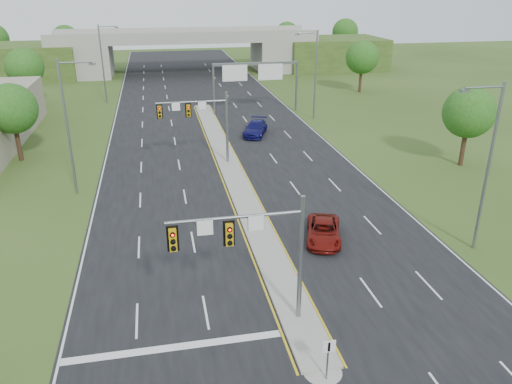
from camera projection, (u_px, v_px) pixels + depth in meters
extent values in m
plane|color=#2F491A|center=(298.00, 318.00, 26.15)|extent=(240.00, 240.00, 0.00)
cube|color=black|center=(215.00, 135.00, 57.79)|extent=(24.00, 160.00, 0.02)
cube|color=gray|center=(231.00, 169.00, 46.91)|extent=(2.00, 54.00, 0.16)
cone|color=gray|center=(323.00, 370.00, 22.50)|extent=(2.00, 2.00, 0.16)
cube|color=gold|center=(219.00, 171.00, 46.72)|extent=(0.12, 54.00, 0.01)
cube|color=gold|center=(243.00, 169.00, 47.15)|extent=(0.12, 54.00, 0.01)
cube|color=silver|center=(110.00, 141.00, 55.62)|extent=(0.12, 160.00, 0.01)
cube|color=silver|center=(313.00, 129.00, 59.95)|extent=(0.12, 160.00, 0.01)
cube|color=silver|center=(174.00, 347.00, 24.05)|extent=(10.50, 0.50, 0.01)
cylinder|color=slate|center=(300.00, 261.00, 24.80)|extent=(0.24, 0.24, 7.00)
cylinder|color=slate|center=(235.00, 217.00, 23.16)|extent=(6.50, 0.16, 0.16)
cube|color=#C3950C|center=(229.00, 235.00, 23.17)|extent=(0.35, 0.25, 1.10)
cube|color=#C3950C|center=(173.00, 240.00, 22.69)|extent=(0.35, 0.25, 1.10)
cube|color=black|center=(229.00, 233.00, 23.29)|extent=(0.55, 0.04, 1.30)
cube|color=black|center=(173.00, 239.00, 22.82)|extent=(0.55, 0.04, 1.30)
sphere|color=#FF0C05|center=(230.00, 229.00, 22.91)|extent=(0.20, 0.20, 0.20)
sphere|color=#FF0C05|center=(173.00, 234.00, 22.44)|extent=(0.20, 0.20, 0.20)
cube|color=white|center=(205.00, 228.00, 22.94)|extent=(0.75, 0.04, 0.75)
cube|color=white|center=(256.00, 223.00, 23.39)|extent=(0.75, 0.04, 0.75)
cylinder|color=slate|center=(227.00, 128.00, 47.40)|extent=(0.24, 0.24, 7.00)
cylinder|color=slate|center=(191.00, 102.00, 45.76)|extent=(6.50, 0.16, 0.16)
cube|color=#C3950C|center=(188.00, 111.00, 45.76)|extent=(0.35, 0.25, 1.10)
cube|color=#C3950C|center=(160.00, 112.00, 45.29)|extent=(0.35, 0.25, 1.10)
cube|color=black|center=(188.00, 110.00, 45.89)|extent=(0.55, 0.04, 1.30)
cube|color=black|center=(160.00, 112.00, 45.41)|extent=(0.55, 0.04, 1.30)
sphere|color=#FF0C05|center=(188.00, 107.00, 45.51)|extent=(0.20, 0.20, 0.20)
sphere|color=#FF0C05|center=(159.00, 109.00, 45.03)|extent=(0.20, 0.20, 0.20)
cube|color=white|center=(176.00, 107.00, 45.54)|extent=(0.75, 0.04, 0.75)
cube|color=white|center=(202.00, 105.00, 45.98)|extent=(0.75, 0.04, 0.75)
cylinder|color=slate|center=(327.00, 361.00, 21.66)|extent=(0.08, 0.08, 2.20)
cube|color=white|center=(329.00, 347.00, 21.31)|extent=(0.60, 0.04, 0.60)
cube|color=black|center=(329.00, 347.00, 21.28)|extent=(0.10, 0.02, 0.45)
cylinder|color=slate|center=(214.00, 90.00, 65.78)|extent=(0.28, 0.28, 6.60)
cylinder|color=slate|center=(296.00, 86.00, 67.85)|extent=(0.28, 0.28, 6.60)
cube|color=slate|center=(256.00, 64.00, 65.58)|extent=(11.50, 0.35, 0.35)
cube|color=#0B5317|center=(235.00, 73.00, 65.30)|extent=(3.20, 0.08, 2.00)
cube|color=#0B5317|center=(270.00, 72.00, 66.18)|extent=(3.20, 0.08, 2.00)
cube|color=silver|center=(235.00, 73.00, 65.25)|extent=(3.30, 0.03, 2.10)
cube|color=silver|center=(271.00, 72.00, 66.13)|extent=(3.30, 0.03, 2.10)
cube|color=gray|center=(96.00, 59.00, 94.19)|extent=(6.00, 12.00, 6.00)
cube|color=gray|center=(271.00, 55.00, 100.43)|extent=(6.00, 12.00, 6.00)
cube|color=#2F491A|center=(22.00, 61.00, 91.80)|extent=(20.00, 14.00, 6.00)
cube|color=#2F491A|center=(332.00, 53.00, 102.82)|extent=(20.00, 14.00, 6.00)
cube|color=gray|center=(185.00, 38.00, 95.92)|extent=(50.00, 12.00, 1.20)
cube|color=gray|center=(187.00, 35.00, 90.27)|extent=(50.00, 0.40, 0.90)
cube|color=gray|center=(183.00, 30.00, 100.76)|extent=(50.00, 0.40, 0.90)
cylinder|color=slate|center=(68.00, 130.00, 39.63)|extent=(0.20, 0.20, 11.00)
cylinder|color=slate|center=(75.00, 62.00, 37.85)|extent=(2.50, 0.12, 0.12)
cube|color=slate|center=(92.00, 64.00, 38.14)|extent=(0.50, 0.25, 0.18)
cylinder|color=slate|center=(103.00, 65.00, 71.27)|extent=(0.20, 0.20, 11.00)
cylinder|color=slate|center=(107.00, 27.00, 69.49)|extent=(2.50, 0.12, 0.12)
cube|color=slate|center=(117.00, 27.00, 69.77)|extent=(0.50, 0.25, 0.18)
cylinder|color=slate|center=(488.00, 170.00, 31.03)|extent=(0.20, 0.20, 11.00)
cylinder|color=slate|center=(485.00, 87.00, 28.79)|extent=(2.50, 0.12, 0.12)
cube|color=slate|center=(465.00, 91.00, 28.62)|extent=(0.50, 0.25, 0.18)
cylinder|color=slate|center=(315.00, 76.00, 62.66)|extent=(0.20, 0.20, 11.00)
cylinder|color=slate|center=(308.00, 33.00, 60.43)|extent=(2.50, 0.12, 0.12)
cube|color=slate|center=(298.00, 34.00, 60.25)|extent=(0.50, 0.25, 0.18)
cylinder|color=#382316|center=(18.00, 141.00, 48.83)|extent=(0.44, 0.44, 4.00)
sphere|color=#264913|center=(12.00, 109.00, 47.59)|extent=(4.80, 4.80, 4.80)
cylinder|color=#382316|center=(29.00, 91.00, 70.64)|extent=(0.44, 0.44, 4.25)
sphere|color=#264913|center=(24.00, 67.00, 69.33)|extent=(5.20, 5.20, 5.20)
cylinder|color=#382316|center=(463.00, 145.00, 47.50)|extent=(0.44, 0.44, 4.00)
sphere|color=#264913|center=(469.00, 112.00, 46.26)|extent=(4.80, 4.80, 4.80)
cylinder|color=#382316|center=(360.00, 79.00, 79.82)|extent=(0.44, 0.44, 4.25)
sphere|color=#264913|center=(362.00, 57.00, 78.51)|extent=(5.20, 5.20, 5.20)
cylinder|color=#382316|center=(68.00, 55.00, 105.90)|extent=(0.44, 0.44, 4.25)
sphere|color=#264913|center=(66.00, 39.00, 104.58)|extent=(5.60, 5.60, 5.60)
cylinder|color=#382316|center=(286.00, 50.00, 114.71)|extent=(0.44, 0.44, 4.25)
sphere|color=#264913|center=(287.00, 34.00, 113.39)|extent=(5.60, 5.60, 5.60)
cylinder|color=#382316|center=(344.00, 48.00, 117.23)|extent=(0.44, 0.44, 4.50)
sphere|color=#264913|center=(345.00, 32.00, 115.84)|extent=(6.00, 6.00, 6.00)
imported|color=#680F0A|center=(324.00, 231.00, 33.86)|extent=(3.60, 5.31, 1.35)
imported|color=#0D0C4D|center=(255.00, 128.00, 57.55)|extent=(4.05, 5.85, 1.57)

